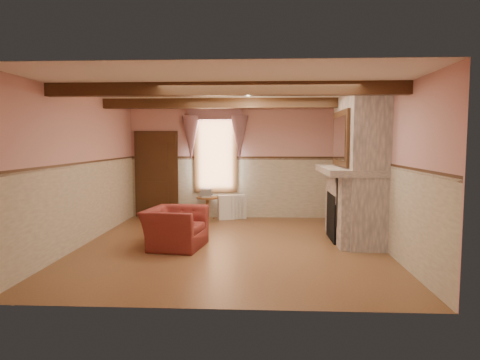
{
  "coord_description": "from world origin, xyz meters",
  "views": [
    {
      "loc": [
        0.55,
        -7.71,
        1.91
      ],
      "look_at": [
        0.12,
        0.8,
        1.14
      ],
      "focal_mm": 32.0,
      "sensor_mm": 36.0,
      "label": 1
    }
  ],
  "objects_px": {
    "armchair": "(175,228)",
    "bowl": "(349,165)",
    "radiator": "(232,207)",
    "mantel_clock": "(344,161)",
    "oil_lamp": "(344,159)",
    "side_table": "(207,208)"
  },
  "relations": [
    {
      "from": "mantel_clock",
      "to": "oil_lamp",
      "type": "bearing_deg",
      "value": 90.0
    },
    {
      "from": "armchair",
      "to": "bowl",
      "type": "xyz_separation_m",
      "value": [
        3.24,
        0.83,
        1.11
      ]
    },
    {
      "from": "bowl",
      "to": "oil_lamp",
      "type": "bearing_deg",
      "value": 90.0
    },
    {
      "from": "radiator",
      "to": "mantel_clock",
      "type": "bearing_deg",
      "value": -54.02
    },
    {
      "from": "mantel_clock",
      "to": "oil_lamp",
      "type": "xyz_separation_m",
      "value": [
        0.0,
        0.06,
        0.04
      ]
    },
    {
      "from": "radiator",
      "to": "side_table",
      "type": "bearing_deg",
      "value": 159.07
    },
    {
      "from": "armchair",
      "to": "mantel_clock",
      "type": "bearing_deg",
      "value": -59.07
    },
    {
      "from": "side_table",
      "to": "mantel_clock",
      "type": "height_order",
      "value": "mantel_clock"
    },
    {
      "from": "radiator",
      "to": "armchair",
      "type": "bearing_deg",
      "value": -126.99
    },
    {
      "from": "side_table",
      "to": "oil_lamp",
      "type": "distance_m",
      "value": 3.62
    },
    {
      "from": "side_table",
      "to": "oil_lamp",
      "type": "relative_size",
      "value": 1.96
    },
    {
      "from": "radiator",
      "to": "oil_lamp",
      "type": "xyz_separation_m",
      "value": [
        2.42,
        -1.51,
        1.26
      ]
    },
    {
      "from": "side_table",
      "to": "oil_lamp",
      "type": "height_order",
      "value": "oil_lamp"
    },
    {
      "from": "bowl",
      "to": "mantel_clock",
      "type": "xyz_separation_m",
      "value": [
        0.0,
        0.47,
        0.05
      ]
    },
    {
      "from": "armchair",
      "to": "side_table",
      "type": "xyz_separation_m",
      "value": [
        0.22,
        2.88,
        -0.08
      ]
    },
    {
      "from": "bowl",
      "to": "mantel_clock",
      "type": "bearing_deg",
      "value": 90.0
    },
    {
      "from": "oil_lamp",
      "to": "armchair",
      "type": "bearing_deg",
      "value": -157.19
    },
    {
      "from": "side_table",
      "to": "bowl",
      "type": "xyz_separation_m",
      "value": [
        3.02,
        -2.04,
        1.19
      ]
    },
    {
      "from": "armchair",
      "to": "mantel_clock",
      "type": "relative_size",
      "value": 4.6
    },
    {
      "from": "armchair",
      "to": "bowl",
      "type": "distance_m",
      "value": 3.53
    },
    {
      "from": "armchair",
      "to": "side_table",
      "type": "bearing_deg",
      "value": 4.7
    },
    {
      "from": "armchair",
      "to": "mantel_clock",
      "type": "xyz_separation_m",
      "value": [
        3.24,
        1.3,
        1.16
      ]
    }
  ]
}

